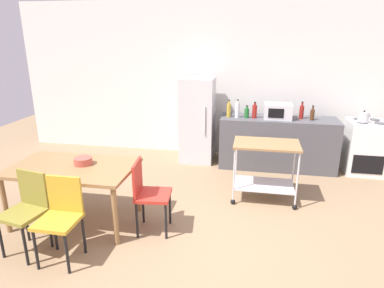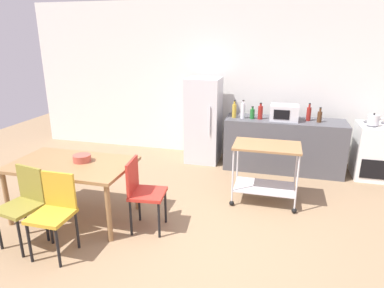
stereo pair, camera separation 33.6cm
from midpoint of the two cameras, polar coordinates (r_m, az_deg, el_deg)
name	(u,v)px [view 2 (the right image)]	position (r m, az deg, el deg)	size (l,w,h in m)	color
ground_plane	(197,245)	(4.00, 3.39, -16.70)	(12.00, 12.00, 0.00)	#8C7051
back_wall	(238,81)	(6.52, 9.34, 10.45)	(8.40, 0.12, 2.90)	silver
kitchen_counter	(283,145)	(6.12, 16.69, -0.17)	(2.00, 0.64, 0.90)	#4C4C51
dining_table	(72,169)	(4.45, -17.61, -4.05)	(1.50, 0.90, 0.75)	olive
chair_olive	(24,201)	(4.15, -24.44, -8.82)	(0.47, 0.47, 0.89)	olive
chair_mustard	(55,209)	(3.85, -19.89, -10.33)	(0.40, 0.40, 0.89)	gold
chair_red	(142,190)	(4.07, -6.02, -7.73)	(0.44, 0.44, 0.89)	#B72D23
stove_oven	(374,151)	(6.37, 29.79, -1.11)	(0.60, 0.61, 0.92)	white
refrigerator	(204,120)	(6.23, 3.51, 4.00)	(0.60, 0.63, 1.55)	silver
kitchen_cart	(266,164)	(4.83, 14.32, -3.27)	(0.91, 0.57, 0.85)	olive
bottle_hot_sauce	(234,111)	(5.94, 8.77, 5.60)	(0.07, 0.07, 0.30)	gold
bottle_vinegar	(243,111)	(5.91, 10.21, 5.57)	(0.08, 0.08, 0.31)	silver
bottle_sparkling_water	(252,114)	(5.92, 11.76, 5.03)	(0.08, 0.08, 0.22)	#1E6628
bottle_soy_sauce	(260,112)	(5.92, 13.07, 5.24)	(0.08, 0.08, 0.28)	maroon
microwave	(284,113)	(5.94, 16.88, 5.08)	(0.46, 0.35, 0.26)	silver
bottle_soda	(309,114)	(6.04, 20.64, 4.82)	(0.07, 0.07, 0.30)	maroon
bottle_olive_oil	(320,116)	(6.00, 22.27, 4.32)	(0.07, 0.07, 0.25)	#4C2D19
fruit_bowl	(82,158)	(4.42, -16.04, -2.34)	(0.22, 0.22, 0.09)	#B24C3F
kettle	(373,120)	(6.11, 29.72, 3.55)	(0.24, 0.17, 0.19)	silver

